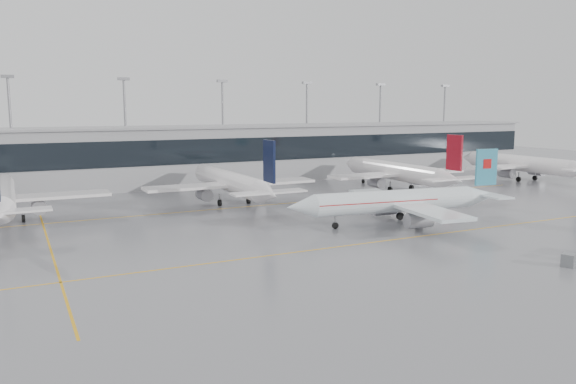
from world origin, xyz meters
name	(u,v)px	position (x,y,z in m)	size (l,w,h in m)	color
ground	(333,247)	(0.00, 0.00, 0.00)	(320.00, 320.00, 0.00)	slate
taxi_line_main	(333,247)	(0.00, 0.00, 0.01)	(120.00, 0.25, 0.01)	orange
taxi_line_north	(240,207)	(0.00, 30.00, 0.01)	(120.00, 0.25, 0.01)	orange
taxi_line_cross	(50,247)	(-30.00, 15.00, 0.01)	(0.25, 60.00, 0.01)	orange
terminal	(185,156)	(0.00, 62.00, 6.00)	(180.00, 15.00, 12.00)	gray
terminal_glass	(195,152)	(0.00, 54.45, 7.50)	(180.00, 0.20, 5.00)	black
terminal_roof	(184,127)	(0.00, 62.00, 12.20)	(182.00, 16.00, 0.40)	gray
light_masts	(176,121)	(0.00, 68.00, 13.34)	(156.40, 1.00, 22.60)	gray
air_canada_jet	(403,201)	(15.81, 7.35, 3.23)	(33.79, 26.50, 10.31)	white
parked_jet_b	(2,197)	(-35.00, 33.69, 3.71)	(29.64, 36.96, 11.72)	white
parked_jet_c	(231,182)	(0.00, 33.69, 3.71)	(29.64, 36.96, 11.72)	white
parked_jet_d	(398,172)	(35.00, 33.69, 3.71)	(29.64, 36.96, 11.72)	white
parked_jet_e	(523,164)	(70.00, 33.69, 3.71)	(29.64, 36.96, 11.72)	white
gse_unit	(569,260)	(17.80, -17.77, 0.68)	(1.35, 1.26, 1.35)	slate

